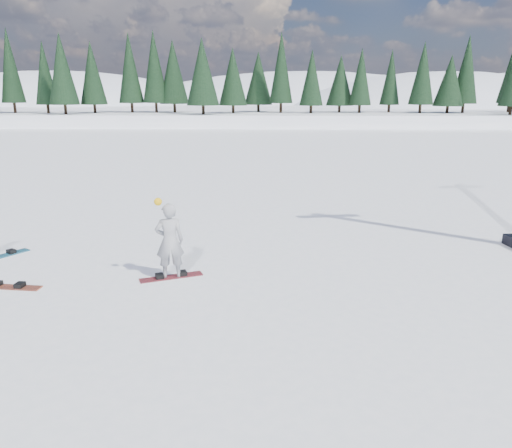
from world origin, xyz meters
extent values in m
plane|color=white|center=(0.00, 0.00, 0.00)|extent=(420.00, 420.00, 0.00)
cube|color=white|center=(0.00, 55.00, -1.00)|extent=(90.00, 14.00, 5.00)
ellipsoid|color=white|center=(-70.00, 170.00, -13.61)|extent=(143.00, 110.00, 49.50)
ellipsoid|color=white|center=(20.00, 200.00, -14.63)|extent=(182.00, 140.00, 53.20)
ellipsoid|color=white|center=(60.00, 150.00, -12.38)|extent=(117.00, 90.00, 45.00)
cone|color=black|center=(-27.64, 55.00, 5.25)|extent=(3.20, 3.20, 7.50)
cone|color=black|center=(-24.18, 55.00, 5.25)|extent=(3.20, 3.20, 7.50)
cone|color=black|center=(-20.73, 55.00, 5.25)|extent=(3.20, 3.20, 7.50)
cone|color=black|center=(-17.27, 55.00, 5.25)|extent=(3.20, 3.20, 7.50)
cone|color=black|center=(-13.82, 55.00, 5.25)|extent=(3.20, 3.20, 7.50)
cone|color=black|center=(-10.36, 55.00, 5.25)|extent=(3.20, 3.20, 7.50)
cone|color=black|center=(-6.91, 55.00, 5.25)|extent=(3.20, 3.20, 7.50)
cone|color=black|center=(-3.45, 55.00, 5.25)|extent=(3.20, 3.20, 7.50)
cone|color=black|center=(0.00, 55.00, 5.25)|extent=(3.20, 3.20, 7.50)
cone|color=black|center=(3.45, 55.00, 5.25)|extent=(3.20, 3.20, 7.50)
cone|color=black|center=(6.91, 55.00, 5.25)|extent=(3.20, 3.20, 7.50)
cone|color=black|center=(10.36, 55.00, 5.25)|extent=(3.20, 3.20, 7.50)
cone|color=black|center=(13.82, 55.00, 5.25)|extent=(3.20, 3.20, 7.50)
cone|color=black|center=(17.27, 55.00, 5.25)|extent=(3.20, 3.20, 7.50)
cone|color=black|center=(20.73, 55.00, 5.25)|extent=(3.20, 3.20, 7.50)
cone|color=black|center=(24.18, 55.00, 5.25)|extent=(3.20, 3.20, 7.50)
cone|color=black|center=(27.64, 55.00, 5.25)|extent=(3.20, 3.20, 7.50)
cone|color=black|center=(31.09, 55.00, 5.25)|extent=(3.20, 3.20, 7.50)
cone|color=black|center=(34.55, 55.00, 5.25)|extent=(3.20, 3.20, 7.50)
imported|color=#A8A8AD|center=(2.48, 0.03, 0.92)|extent=(0.76, 0.59, 1.83)
sphere|color=#E8AA0C|center=(2.28, -0.09, 1.89)|extent=(0.18, 0.18, 0.18)
cube|color=maroon|center=(2.48, 0.03, 0.01)|extent=(1.49, 0.83, 0.03)
cube|color=#993D21|center=(-1.11, -0.68, 0.01)|extent=(1.52, 0.42, 0.03)
cube|color=#1A7192|center=(-2.40, 1.48, 0.01)|extent=(1.07, 1.40, 0.03)
camera|label=1|loc=(4.75, -11.14, 4.34)|focal=35.00mm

